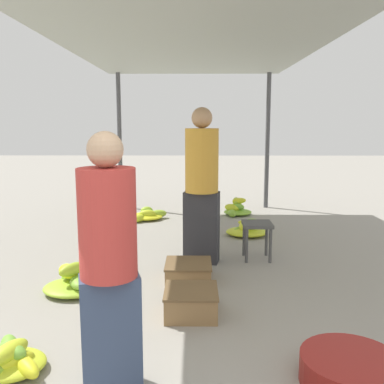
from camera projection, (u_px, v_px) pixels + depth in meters
canopy_post_back_left at (120, 141)px, 8.01m from camera, size 0.08×0.08×2.51m
canopy_post_back_right at (267, 142)px, 7.99m from camera, size 0.08×0.08×2.51m
canopy_tarp at (192, 36)px, 4.66m from camera, size 3.17×6.76×0.04m
vendor_foreground at (109, 262)px, 2.45m from camera, size 0.41×0.41×1.55m
stool at (257, 230)px, 5.01m from camera, size 0.34×0.34×0.44m
basin_black at (351, 371)px, 2.62m from camera, size 0.62×0.62×0.18m
banana_pile_left_0 at (6, 361)px, 2.75m from camera, size 0.61×0.63×0.21m
banana_pile_left_1 at (74, 283)px, 4.07m from camera, size 0.59×0.52×0.29m
banana_pile_left_2 at (146, 215)px, 7.13m from camera, size 0.68×0.60×0.20m
banana_pile_right_0 at (237, 209)px, 7.49m from camera, size 0.50×0.51×0.30m
banana_pile_right_1 at (247, 230)px, 6.14m from camera, size 0.60×0.56×0.25m
crate_near at (192, 302)px, 3.57m from camera, size 0.45×0.45×0.22m
crate_mid at (188, 271)px, 4.37m from camera, size 0.47×0.47×0.19m
shopper_walking_mid at (202, 184)px, 4.83m from camera, size 0.44×0.44×1.77m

